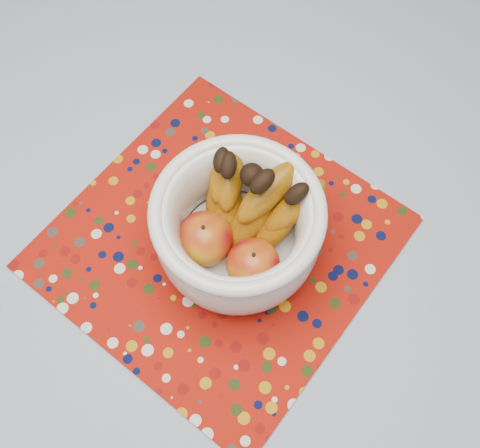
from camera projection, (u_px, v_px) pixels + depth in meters
The scene contains 4 objects.
table at pixel (214, 259), 0.86m from camera, with size 1.20×1.20×0.75m.
tablecloth at pixel (212, 237), 0.78m from camera, with size 1.32×1.32×0.01m, color slate.
placemat at pixel (219, 242), 0.77m from camera, with size 0.41×0.41×0.00m, color #931108.
fruit_bowl at pixel (240, 219), 0.70m from camera, with size 0.22×0.22×0.16m.
Camera 1 is at (0.21, -0.24, 1.47)m, focal length 42.00 mm.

